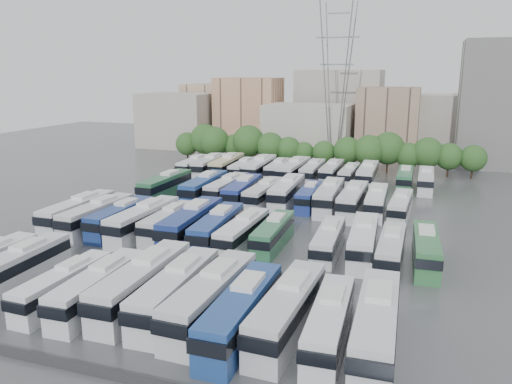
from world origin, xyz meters
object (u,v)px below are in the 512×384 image
(bus_r3_s1, at_px, (210,166))
(bus_r3_s6, at_px, (294,171))
(bus_r1_s6, at_px, (217,228))
(bus_r0_s2, at_px, (18,267))
(bus_r0_s10, at_px, (288,310))
(bus_r1_s3, at_px, (144,220))
(apartment_tower, at_px, (495,104))
(bus_r3_s13, at_px, (426,180))
(bus_r1_s12, at_px, (391,250))
(bus_r2_s3, at_px, (204,188))
(bus_r1_s4, at_px, (169,222))
(bus_r0_s12, at_px, (376,325))
(bus_r3_s4, at_px, (259,168))
(bus_r3_s0, at_px, (194,166))
(bus_r0_s11, at_px, (330,323))
(bus_r3_s9, at_px, (349,175))
(bus_r1_s1, at_px, (97,216))
(bus_r3_s5, at_px, (278,170))
(bus_r0_s9, at_px, (242,312))
(bus_r2_s9, at_px, (329,196))
(bus_r2_s8, at_px, (309,196))
(bus_r3_s10, at_px, (367,175))
(bus_r1_s5, at_px, (191,223))
(bus_r0_s5, at_px, (99,287))
(bus_r2_s6, at_px, (264,194))
(bus_r2_s4, at_px, (227,189))
(bus_r2_s5, at_px, (242,191))
(bus_r1_s7, at_px, (243,232))
(bus_r1_s8, at_px, (273,233))
(bus_r0_s4, at_px, (64,285))
(bus_r2_s11, at_px, (376,201))
(bus_r1_s0, at_px, (78,212))
(bus_r2_s10, at_px, (353,200))
(bus_r2_s1, at_px, (166,186))
(bus_r1_s10, at_px, (328,242))
(bus_r1_s2, at_px, (120,218))
(bus_r3_s12, at_px, (405,179))
(electricity_pylon, at_px, (336,76))
(bus_r1_s13, at_px, (426,249))
(bus_r3_s2, at_px, (227,166))
(bus_r0_s6, at_px, (142,283))
(bus_r0_s8, at_px, (211,297))

(bus_r3_s1, height_order, bus_r3_s6, bus_r3_s6)
(bus_r1_s6, bearing_deg, bus_r0_s2, -130.74)
(bus_r0_s10, relative_size, bus_r1_s3, 1.01)
(apartment_tower, relative_size, bus_r3_s13, 2.24)
(bus_r1_s12, height_order, bus_r2_s3, bus_r2_s3)
(bus_r0_s2, xyz_separation_m, bus_r1_s4, (6.35, 17.66, -0.14))
(bus_r0_s12, height_order, bus_r1_s12, bus_r0_s12)
(bus_r0_s12, distance_m, bus_r3_s4, 59.21)
(bus_r3_s0, bearing_deg, bus_r3_s6, -0.88)
(bus_r0_s11, relative_size, bus_r0_s12, 0.88)
(bus_r3_s0, relative_size, bus_r3_s9, 1.05)
(bus_r1_s1, distance_m, bus_r3_s5, 39.32)
(apartment_tower, distance_m, bus_r0_s2, 95.38)
(bus_r0_s9, relative_size, bus_r2_s9, 0.99)
(bus_r2_s8, height_order, bus_r3_s10, bus_r3_s10)
(bus_r1_s5, distance_m, bus_r2_s9, 22.86)
(bus_r0_s5, distance_m, bus_r1_s1, 22.31)
(bus_r1_s5, relative_size, bus_r2_s6, 1.12)
(bus_r2_s4, height_order, bus_r2_s5, bus_r2_s5)
(bus_r1_s7, bearing_deg, bus_r1_s4, 176.42)
(bus_r0_s12, distance_m, bus_r2_s4, 45.21)
(bus_r2_s9, bearing_deg, bus_r1_s8, -101.18)
(bus_r0_s4, relative_size, bus_r2_s11, 0.92)
(bus_r0_s10, height_order, bus_r3_s4, bus_r3_s4)
(bus_r1_s0, bearing_deg, bus_r3_s10, 48.25)
(bus_r1_s1, xyz_separation_m, bus_r1_s12, (36.23, -0.38, -0.20))
(bus_r0_s2, distance_m, bus_r3_s4, 52.72)
(apartment_tower, height_order, bus_r1_s12, apartment_tower)
(bus_r2_s5, bearing_deg, bus_r1_s7, -72.47)
(bus_r2_s11, bearing_deg, bus_r0_s10, -96.30)
(bus_r0_s10, bearing_deg, bus_r1_s8, 112.65)
(bus_r2_s10, relative_size, bus_r2_s11, 1.07)
(bus_r3_s1, xyz_separation_m, bus_r3_s6, (16.75, -0.12, 0.10))
(bus_r2_s1, distance_m, bus_r3_s0, 18.26)
(bus_r0_s10, xyz_separation_m, bus_r1_s5, (-16.66, 17.53, 0.10))
(bus_r1_s10, xyz_separation_m, bus_r2_s6, (-13.02, 17.66, 0.15))
(bus_r1_s2, height_order, bus_r3_s12, bus_r1_s2)
(bus_r0_s10, height_order, bus_r3_s10, bus_r0_s10)
(bus_r1_s1, height_order, bus_r2_s4, bus_r1_s1)
(bus_r0_s9, xyz_separation_m, bus_r1_s10, (3.16, 18.73, -0.27))
(bus_r0_s5, height_order, bus_r3_s12, bus_r0_s5)
(bus_r3_s5, relative_size, bus_r3_s6, 0.85)
(electricity_pylon, height_order, bus_r2_s4, electricity_pylon)
(bus_r1_s13, relative_size, bus_r3_s2, 0.88)
(bus_r0_s11, relative_size, bus_r1_s3, 0.90)
(bus_r0_s4, distance_m, bus_r1_s8, 23.41)
(bus_r2_s1, distance_m, bus_r2_s3, 6.58)
(bus_r0_s6, distance_m, bus_r1_s5, 17.22)
(bus_r0_s8, relative_size, bus_r0_s12, 1.00)
(bus_r1_s4, distance_m, bus_r3_s1, 36.05)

